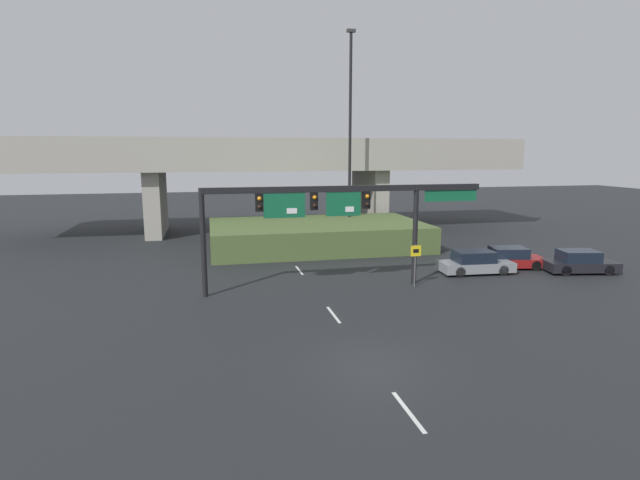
{
  "coord_description": "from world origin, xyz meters",
  "views": [
    {
      "loc": [
        -5.46,
        -16.1,
        7.51
      ],
      "look_at": [
        0.0,
        8.38,
        3.04
      ],
      "focal_mm": 28.0,
      "sensor_mm": 36.0,
      "label": 1
    }
  ],
  "objects": [
    {
      "name": "ground_plane",
      "position": [
        0.0,
        0.0,
        0.0
      ],
      "size": [
        160.0,
        160.0,
        0.0
      ],
      "primitive_type": "plane",
      "color": "black"
    },
    {
      "name": "lane_markings",
      "position": [
        0.0,
        14.47,
        0.0
      ],
      "size": [
        0.14,
        38.36,
        0.01
      ],
      "color": "silver",
      "rests_on": "ground"
    },
    {
      "name": "signal_gantry",
      "position": [
        1.17,
        9.84,
        4.63
      ],
      "size": [
        15.56,
        0.44,
        5.68
      ],
      "color": "black",
      "rests_on": "ground"
    },
    {
      "name": "speed_limit_sign",
      "position": [
        5.62,
        9.17,
        1.58
      ],
      "size": [
        0.6,
        0.11,
        2.42
      ],
      "color": "#4C4C4C",
      "rests_on": "ground"
    },
    {
      "name": "highway_light_pole_near",
      "position": [
        6.22,
        24.78,
        8.98
      ],
      "size": [
        0.7,
        0.36,
        17.19
      ],
      "color": "black",
      "rests_on": "ground"
    },
    {
      "name": "overpass_bridge",
      "position": [
        -0.0,
        31.42,
        6.33
      ],
      "size": [
        48.04,
        9.64,
        8.65
      ],
      "color": "#A39E93",
      "rests_on": "ground"
    },
    {
      "name": "grass_embankment",
      "position": [
        2.77,
        21.89,
        0.98
      ],
      "size": [
        16.54,
        9.63,
        1.97
      ],
      "color": "#4C6033",
      "rests_on": "ground"
    },
    {
      "name": "parked_sedan_near_right",
      "position": [
        10.56,
        11.35,
        0.66
      ],
      "size": [
        4.6,
        2.1,
        1.43
      ],
      "rotation": [
        0.0,
        0.0,
        -0.07
      ],
      "color": "gray",
      "rests_on": "ground"
    },
    {
      "name": "parked_sedan_mid_right",
      "position": [
        13.55,
        12.21,
        0.63
      ],
      "size": [
        4.48,
        2.62,
        1.36
      ],
      "rotation": [
        0.0,
        0.0,
        -0.18
      ],
      "color": "maroon",
      "rests_on": "ground"
    },
    {
      "name": "parked_sedan_far_right",
      "position": [
        17.05,
        10.08,
        0.65
      ],
      "size": [
        4.57,
        2.57,
        1.42
      ],
      "rotation": [
        0.0,
        0.0,
        -0.19
      ],
      "color": "black",
      "rests_on": "ground"
    }
  ]
}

